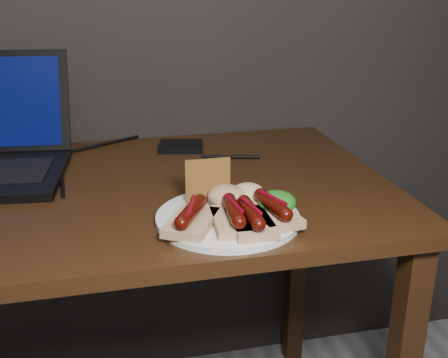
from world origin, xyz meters
TOP-DOWN VIEW (x-y plane):
  - desk at (0.00, 1.38)m, footprint 1.40×0.70m
  - hard_drive at (0.30, 1.61)m, footprint 0.12×0.10m
  - desk_cables at (0.00, 1.54)m, footprint 0.90×0.39m
  - plate at (0.32, 1.17)m, footprint 0.33×0.33m
  - bread_sausage_left at (0.24, 1.14)m, footprint 0.12×0.13m
  - bread_sausage_center at (0.32, 1.13)m, footprint 0.08×0.12m
  - bread_sausage_right at (0.39, 1.13)m, footprint 0.09×0.13m
  - bread_sausage_extra at (0.34, 1.11)m, footprint 0.07×0.12m
  - crispbread at (0.29, 1.24)m, footprint 0.08×0.01m
  - salad_greens at (0.40, 1.16)m, footprint 0.07×0.07m
  - salsa_mound at (0.32, 1.21)m, footprint 0.07×0.07m
  - coleslaw_mound at (0.37, 1.22)m, footprint 0.06×0.06m

SIDE VIEW (x-z plane):
  - desk at x=0.00m, z-range 0.29..1.04m
  - desk_cables at x=0.00m, z-range 0.75..0.76m
  - plate at x=0.32m, z-range 0.75..0.76m
  - hard_drive at x=0.30m, z-range 0.75..0.77m
  - bread_sausage_left at x=0.24m, z-range 0.76..0.80m
  - bread_sausage_center at x=0.32m, z-range 0.76..0.80m
  - bread_sausage_right at x=0.39m, z-range 0.76..0.80m
  - bread_sausage_extra at x=0.34m, z-range 0.76..0.80m
  - coleslaw_mound at x=0.37m, z-range 0.76..0.80m
  - salad_greens at x=0.40m, z-range 0.76..0.80m
  - salsa_mound at x=0.32m, z-range 0.76..0.80m
  - crispbread at x=0.29m, z-range 0.76..0.85m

